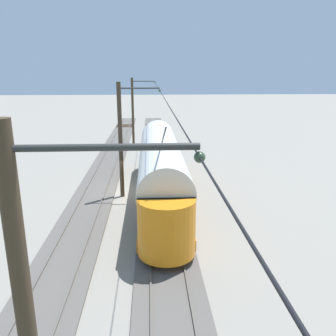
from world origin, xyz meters
TOP-DOWN VIEW (x-y plane):
  - ground_plane at (0.00, 0.00)m, footprint 220.00×220.00m
  - track_streetcar_siding at (-2.28, -0.31)m, footprint 2.80×80.00m
  - track_adjacent_siding at (2.28, -0.31)m, footprint 2.80×80.00m
  - vintage_streetcar at (-2.28, 1.71)m, footprint 2.65×17.76m
  - catenary_pole_foreground at (0.24, -16.95)m, footprint 2.81×0.28m
  - catenary_pole_mid_near at (0.24, 0.78)m, footprint 2.81×0.28m
  - overhead_wire_run at (-2.24, 8.90)m, footprint 2.61×57.20m
  - switch_stand at (-3.98, -13.06)m, footprint 0.50×0.30m

SIDE VIEW (x-z plane):
  - ground_plane at x=0.00m, z-range 0.00..0.00m
  - track_streetcar_siding at x=-2.28m, z-range -0.04..0.14m
  - track_adjacent_siding at x=2.28m, z-range -0.04..0.14m
  - switch_stand at x=-3.98m, z-range 0.08..1.32m
  - vintage_streetcar at x=-2.28m, z-range -0.66..5.18m
  - catenary_pole_foreground at x=0.24m, z-range 0.16..7.78m
  - catenary_pole_mid_near at x=0.24m, z-range 0.16..7.78m
  - overhead_wire_run at x=-2.24m, z-range 6.98..7.16m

